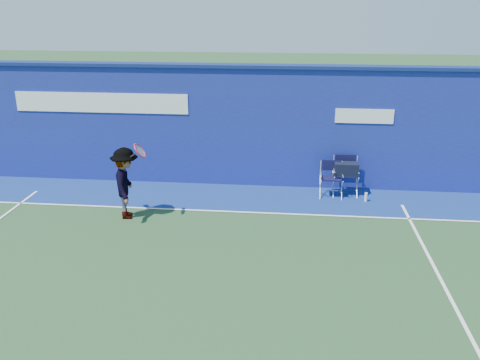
# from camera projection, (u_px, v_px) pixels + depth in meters

# --- Properties ---
(ground) EXTENTS (80.00, 80.00, 0.00)m
(ground) POSITION_uv_depth(u_px,v_px,m) (177.00, 285.00, 8.63)
(ground) COLOR #264525
(ground) RESTS_ON ground
(stadium_wall) EXTENTS (24.00, 0.50, 3.08)m
(stadium_wall) POSITION_uv_depth(u_px,v_px,m) (219.00, 125.00, 12.98)
(stadium_wall) COLOR navy
(stadium_wall) RESTS_ON ground
(out_of_bounds_strip) EXTENTS (24.00, 1.80, 0.01)m
(out_of_bounds_strip) POSITION_uv_depth(u_px,v_px,m) (214.00, 197.00, 12.47)
(out_of_bounds_strip) COLOR navy
(out_of_bounds_strip) RESTS_ON ground
(court_lines) EXTENTS (24.00, 12.00, 0.01)m
(court_lines) POSITION_uv_depth(u_px,v_px,m) (185.00, 267.00, 9.18)
(court_lines) COLOR white
(court_lines) RESTS_ON out_of_bounds_strip
(directors_chair_left) EXTENTS (0.52, 0.46, 0.86)m
(directors_chair_left) POSITION_uv_depth(u_px,v_px,m) (331.00, 186.00, 12.42)
(directors_chair_left) COLOR silver
(directors_chair_left) RESTS_ON ground
(directors_chair_right) EXTENTS (0.57, 0.51, 0.96)m
(directors_chair_right) POSITION_uv_depth(u_px,v_px,m) (345.00, 179.00, 12.49)
(directors_chair_right) COLOR silver
(directors_chair_right) RESTS_ON ground
(water_bottle) EXTENTS (0.07, 0.07, 0.22)m
(water_bottle) POSITION_uv_depth(u_px,v_px,m) (366.00, 197.00, 12.14)
(water_bottle) COLOR silver
(water_bottle) RESTS_ON ground
(tennis_player) EXTENTS (0.93, 1.13, 1.74)m
(tennis_player) POSITION_uv_depth(u_px,v_px,m) (126.00, 183.00, 11.06)
(tennis_player) COLOR #EA4738
(tennis_player) RESTS_ON ground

